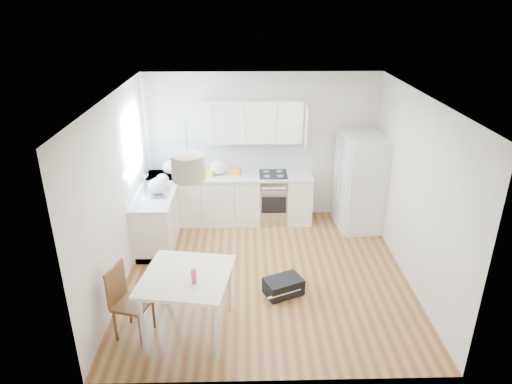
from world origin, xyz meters
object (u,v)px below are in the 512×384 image
(dining_table, at_px, (187,281))
(gym_bag, at_px, (283,286))
(refrigerator, at_px, (361,183))
(dining_chair, at_px, (133,302))

(dining_table, height_order, gym_bag, dining_table)
(gym_bag, bearing_deg, refrigerator, 29.04)
(refrigerator, height_order, dining_chair, refrigerator)
(dining_table, bearing_deg, gym_bag, 39.23)
(dining_table, xyz_separation_m, dining_chair, (-0.67, -0.06, -0.25))
(dining_table, xyz_separation_m, gym_bag, (1.25, 0.73, -0.61))
(refrigerator, bearing_deg, dining_chair, -145.96)
(dining_chair, xyz_separation_m, gym_bag, (1.91, 0.79, -0.36))
(refrigerator, relative_size, dining_table, 1.44)
(dining_chair, height_order, gym_bag, dining_chair)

